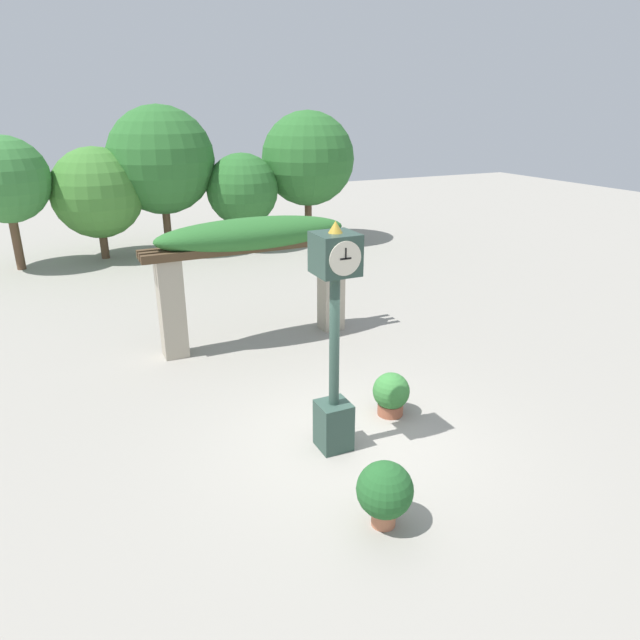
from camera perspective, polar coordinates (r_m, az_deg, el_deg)
The scene contains 6 objects.
ground_plane at distance 9.51m, azimuth 3.42°, elevation -11.94°, with size 60.00×60.00×0.00m, color gray.
pedestal_clock at distance 8.47m, azimuth 1.45°, elevation -1.81°, with size 0.59×0.64×3.63m.
pergola at distance 12.64m, azimuth -6.61°, elevation 7.01°, with size 4.89×1.11×2.86m.
potted_plant_near_left at distance 10.11m, azimuth 7.12°, elevation -7.29°, with size 0.65×0.65×0.78m.
potted_plant_near_right at distance 7.62m, azimuth 6.49°, elevation -16.66°, with size 0.74×0.74×0.91m.
tree_line at distance 21.64m, azimuth -13.39°, elevation 14.30°, with size 13.54×4.45×5.19m.
Camera 1 is at (-3.93, -6.99, 5.12)m, focal length 32.00 mm.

